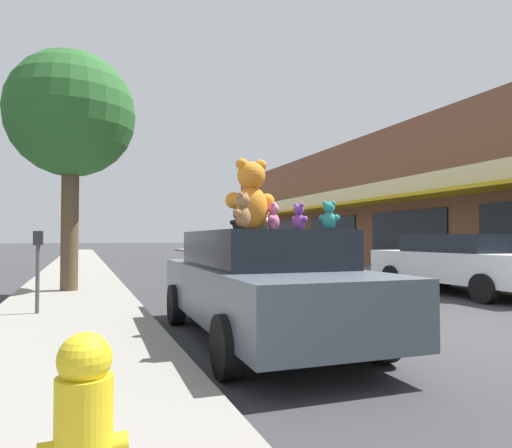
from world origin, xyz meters
TOP-DOWN VIEW (x-y plane):
  - ground_plane at (0.00, 0.00)m, footprint 260.00×260.00m
  - sidewalk_near at (-5.41, 0.00)m, footprint 2.33×90.00m
  - storefront_row at (12.02, 9.71)m, footprint 12.42×39.75m
  - plush_art_car at (-3.07, 0.80)m, footprint 1.98×4.71m
  - teddy_bear_giant at (-3.20, 0.76)m, footprint 0.68×0.42m
  - teddy_bear_green at (-2.84, 1.29)m, footprint 0.16×0.19m
  - teddy_bear_purple at (-2.62, 0.53)m, footprint 0.20×0.27m
  - teddy_bear_pink at (-2.93, 0.67)m, footprint 0.23×0.27m
  - teddy_bear_brown at (-3.70, -0.35)m, footprint 0.26×0.25m
  - teddy_bear_black at (-3.17, 1.40)m, footprint 0.23×0.15m
  - teddy_bear_teal at (-2.56, -0.12)m, footprint 0.24×0.22m
  - teddy_bear_white at (-2.97, 0.86)m, footprint 0.22×0.22m
  - parked_car_far_center at (3.23, 3.70)m, footprint 1.94×4.71m
  - street_tree at (-5.50, 6.23)m, footprint 2.81×2.81m
  - fire_hydrant at (-5.22, -2.84)m, footprint 0.33×0.22m
  - parking_meter at (-5.87, 3.05)m, footprint 0.14×0.10m

SIDE VIEW (x-z plane):
  - ground_plane at x=0.00m, z-range 0.00..0.00m
  - sidewalk_near at x=-5.41m, z-range 0.00..0.17m
  - fire_hydrant at x=-5.22m, z-range 0.17..0.96m
  - parked_car_far_center at x=3.23m, z-range 0.05..1.46m
  - plush_art_car at x=-3.07m, z-range 0.05..1.46m
  - parking_meter at x=-5.87m, z-range 0.34..1.61m
  - teddy_bear_green at x=-2.84m, z-range 1.41..1.67m
  - teddy_bear_black at x=-3.17m, z-range 1.41..1.72m
  - teddy_bear_white at x=-2.97m, z-range 1.41..1.74m
  - teddy_bear_teal at x=-2.56m, z-range 1.41..1.75m
  - teddy_bear_purple at x=-2.62m, z-range 1.41..1.77m
  - teddy_bear_pink at x=-2.93m, z-range 1.41..1.78m
  - teddy_bear_brown at x=-3.70m, z-range 1.41..1.79m
  - teddy_bear_giant at x=-3.20m, z-range 1.40..2.33m
  - storefront_row at x=12.02m, z-range 0.00..5.94m
  - street_tree at x=-5.50m, z-range 1.39..6.75m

